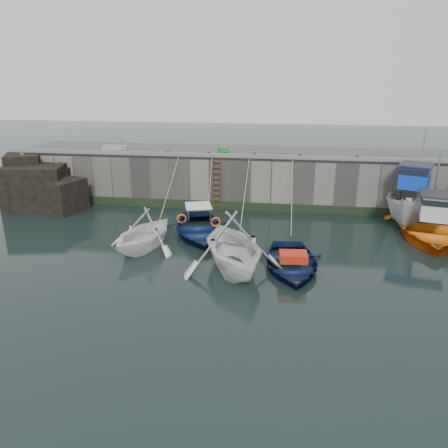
# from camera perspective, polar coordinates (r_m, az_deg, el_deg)

# --- Properties ---
(ground) EXTENTS (120.00, 120.00, 0.00)m
(ground) POSITION_cam_1_polar(r_m,az_deg,el_deg) (17.10, 0.42, -8.00)
(ground) COLOR black
(ground) RESTS_ON ground
(quay_back) EXTENTS (30.00, 5.00, 3.00)m
(quay_back) POSITION_cam_1_polar(r_m,az_deg,el_deg) (28.38, 3.88, 6.15)
(quay_back) COLOR slate
(quay_back) RESTS_ON ground
(road_back) EXTENTS (30.00, 5.00, 0.16)m
(road_back) POSITION_cam_1_polar(r_m,az_deg,el_deg) (28.08, 3.95, 9.30)
(road_back) COLOR black
(road_back) RESTS_ON quay_back
(kerb_back) EXTENTS (30.00, 0.30, 0.20)m
(kerb_back) POSITION_cam_1_polar(r_m,az_deg,el_deg) (25.74, 3.55, 8.84)
(kerb_back) COLOR slate
(kerb_back) RESTS_ON road_back
(algae_back) EXTENTS (30.00, 0.08, 0.50)m
(algae_back) POSITION_cam_1_polar(r_m,az_deg,el_deg) (26.24, 3.38, 2.28)
(algae_back) COLOR black
(algae_back) RESTS_ON ground
(rock_outcrop) EXTENTS (5.85, 4.24, 3.41)m
(rock_outcrop) POSITION_cam_1_polar(r_m,az_deg,el_deg) (29.21, -22.96, 4.57)
(rock_outcrop) COLOR black
(rock_outcrop) RESTS_ON ground
(ladder) EXTENTS (0.51, 0.08, 3.20)m
(ladder) POSITION_cam_1_polar(r_m,az_deg,el_deg) (26.09, -0.97, 5.26)
(ladder) COLOR #3F1E0F
(ladder) RESTS_ON ground
(boat_near_white) EXTENTS (4.66, 5.05, 2.21)m
(boat_near_white) POSITION_cam_1_polar(r_m,az_deg,el_deg) (20.96, -10.30, -3.08)
(boat_near_white) COLOR white
(boat_near_white) RESTS_ON ground
(boat_near_white_rope) EXTENTS (0.04, 4.96, 3.10)m
(boat_near_white_rope) POSITION_cam_1_polar(r_m,az_deg,el_deg) (25.11, -7.06, 0.80)
(boat_near_white_rope) COLOR tan
(boat_near_white_rope) RESTS_ON ground
(boat_near_blue) EXTENTS (5.09, 6.12, 1.09)m
(boat_near_blue) POSITION_cam_1_polar(r_m,az_deg,el_deg) (22.40, -3.21, -1.33)
(boat_near_blue) COLOR #0B1945
(boat_near_blue) RESTS_ON ground
(boat_near_blue_rope) EXTENTS (0.04, 3.29, 3.10)m
(boat_near_blue_rope) POSITION_cam_1_polar(r_m,az_deg,el_deg) (25.67, -1.68, 1.34)
(boat_near_blue_rope) COLOR tan
(boat_near_blue_rope) RESTS_ON ground
(boat_near_blacktrim) EXTENTS (6.12, 6.53, 2.76)m
(boat_near_blacktrim) POSITION_cam_1_polar(r_m,az_deg,el_deg) (18.47, 1.12, -5.87)
(boat_near_blacktrim) COLOR silver
(boat_near_blacktrim) RESTS_ON ground
(boat_near_blacktrim_rope) EXTENTS (0.04, 6.51, 3.10)m
(boat_near_blacktrim_rope) POSITION_cam_1_polar(r_m,az_deg,el_deg) (23.53, 2.79, -0.32)
(boat_near_blacktrim_rope) COLOR tan
(boat_near_blacktrim_rope) RESTS_ON ground
(boat_near_navy) EXTENTS (3.72, 4.93, 0.97)m
(boat_near_navy) POSITION_cam_1_polar(r_m,az_deg,el_deg) (18.78, 8.69, -5.66)
(boat_near_navy) COLOR #09103C
(boat_near_navy) RESTS_ON ground
(boat_near_navy_rope) EXTENTS (0.04, 6.09, 3.10)m
(boat_near_navy_rope) POSITION_cam_1_polar(r_m,az_deg,el_deg) (23.66, 8.68, -0.42)
(boat_near_navy_rope) COLOR tan
(boat_near_navy_rope) RESTS_ON ground
(boat_far_white) EXTENTS (4.56, 6.63, 5.40)m
(boat_far_white) POSITION_cam_1_polar(r_m,az_deg,el_deg) (26.17, 23.37, 2.44)
(boat_far_white) COLOR silver
(boat_far_white) RESTS_ON ground
(boat_far_orange) EXTENTS (6.25, 7.74, 4.42)m
(boat_far_orange) POSITION_cam_1_polar(r_m,az_deg,el_deg) (24.43, 25.50, -0.35)
(boat_far_orange) COLOR orange
(boat_far_orange) RESTS_ON ground
(fish_crate) EXTENTS (0.72, 0.61, 0.30)m
(fish_crate) POSITION_cam_1_polar(r_m,az_deg,el_deg) (27.65, -0.05, 9.68)
(fish_crate) COLOR #198B29
(fish_crate) RESTS_ON road_back
(railing) EXTENTS (1.60, 1.05, 1.00)m
(railing) POSITION_cam_1_polar(r_m,az_deg,el_deg) (28.82, -14.12, 9.60)
(railing) COLOR #A5A8AD
(railing) RESTS_ON road_back
(bollard_a) EXTENTS (0.18, 0.18, 0.28)m
(bollard_a) POSITION_cam_1_polar(r_m,az_deg,el_deg) (26.70, -7.33, 9.17)
(bollard_a) COLOR #3F1E0F
(bollard_a) RESTS_ON road_back
(bollard_b) EXTENTS (0.18, 0.18, 0.28)m
(bollard_b) POSITION_cam_1_polar(r_m,az_deg,el_deg) (26.15, -1.97, 9.11)
(bollard_b) COLOR #3F1E0F
(bollard_b) RESTS_ON road_back
(bollard_c) EXTENTS (0.18, 0.18, 0.28)m
(bollard_c) POSITION_cam_1_polar(r_m,az_deg,el_deg) (25.81, 4.01, 8.95)
(bollard_c) COLOR #3F1E0F
(bollard_c) RESTS_ON road_back
(bollard_d) EXTENTS (0.18, 0.18, 0.28)m
(bollard_d) POSITION_cam_1_polar(r_m,az_deg,el_deg) (25.76, 9.86, 8.70)
(bollard_d) COLOR #3F1E0F
(bollard_d) RESTS_ON road_back
(bollard_e) EXTENTS (0.18, 0.18, 0.28)m
(bollard_e) POSITION_cam_1_polar(r_m,az_deg,el_deg) (26.05, 16.98, 8.27)
(bollard_e) COLOR #3F1E0F
(bollard_e) RESTS_ON road_back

